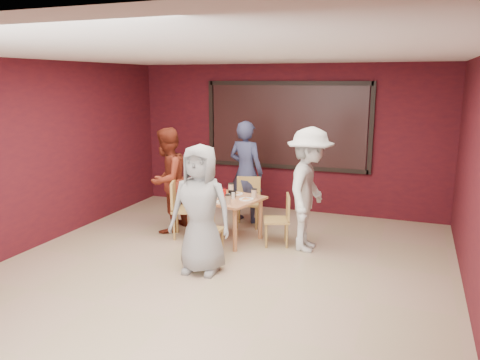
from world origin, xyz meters
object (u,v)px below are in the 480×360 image
at_px(diner_back, 246,172).
at_px(diner_right, 309,190).
at_px(chair_left, 181,205).
at_px(diner_front, 201,209).
at_px(chair_right, 281,217).
at_px(chair_back, 248,199).
at_px(diner_left, 167,180).
at_px(chair_front, 205,228).
at_px(dining_table, 230,203).

distance_m(diner_back, diner_right, 1.72).
bearing_deg(chair_left, diner_front, -52.18).
bearing_deg(chair_left, chair_right, 6.98).
bearing_deg(diner_back, chair_back, 129.43).
distance_m(chair_back, diner_left, 1.43).
bearing_deg(chair_left, diner_right, 4.27).
distance_m(chair_left, chair_right, 1.62).
distance_m(chair_right, diner_back, 1.44).
height_order(chair_back, diner_right, diner_right).
distance_m(chair_front, diner_right, 1.62).
xyz_separation_m(chair_right, diner_right, (0.44, -0.04, 0.47)).
relative_size(chair_front, diner_left, 0.46).
relative_size(chair_back, diner_front, 0.50).
distance_m(dining_table, chair_front, 0.84).
height_order(diner_front, diner_right, diner_right).
relative_size(dining_table, chair_back, 1.25).
bearing_deg(diner_right, chair_front, 124.66).
bearing_deg(chair_front, diner_left, 140.21).
height_order(diner_front, diner_left, diner_left).
bearing_deg(diner_front, chair_right, 58.44).
relative_size(chair_left, diner_left, 0.53).
bearing_deg(chair_right, diner_left, 179.55).
xyz_separation_m(chair_left, chair_right, (1.60, 0.20, -0.07)).
distance_m(diner_front, diner_left, 1.87).
xyz_separation_m(chair_left, diner_left, (-0.37, 0.21, 0.35)).
relative_size(chair_front, chair_right, 1.01).
height_order(diner_back, diner_left, diner_back).
distance_m(dining_table, diner_right, 1.28).
distance_m(chair_left, diner_front, 1.51).
bearing_deg(dining_table, diner_left, 174.57).
height_order(dining_table, chair_front, dining_table).
distance_m(chair_front, chair_back, 1.68).
height_order(dining_table, diner_right, diner_right).
xyz_separation_m(chair_front, diner_left, (-1.13, 0.94, 0.41)).
xyz_separation_m(diner_front, diner_right, (1.14, 1.31, 0.07)).
height_order(chair_back, chair_right, chair_back).
bearing_deg(dining_table, diner_right, 2.33).
relative_size(diner_back, diner_left, 1.04).
relative_size(diner_front, diner_left, 0.98).
height_order(dining_table, chair_left, chair_left).
distance_m(chair_front, diner_left, 1.52).
xyz_separation_m(diner_back, diner_right, (1.37, -1.04, 0.01)).
bearing_deg(diner_front, diner_back, 91.43).
height_order(chair_right, diner_left, diner_left).
height_order(dining_table, diner_front, diner_front).
distance_m(dining_table, diner_front, 1.29).
xyz_separation_m(diner_left, diner_right, (2.41, -0.06, 0.05)).
bearing_deg(chair_right, diner_front, -117.37).
relative_size(chair_back, diner_back, 0.47).
bearing_deg(diner_right, diner_back, 52.83).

